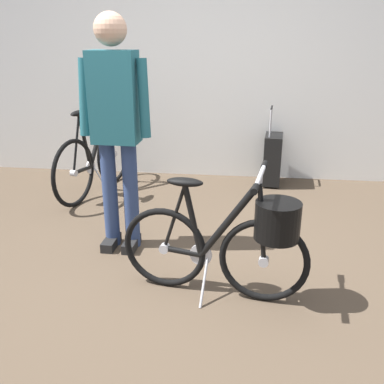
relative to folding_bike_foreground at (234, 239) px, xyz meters
name	(u,v)px	position (x,y,z in m)	size (l,w,h in m)	color
ground_plane	(169,288)	(-0.40, 0.04, -0.39)	(6.42, 6.42, 0.00)	brown
back_wall	(206,47)	(-0.40, 2.46, 1.02)	(6.42, 0.10, 2.82)	white
folding_bike_foreground	(234,239)	(0.00, 0.00, 0.00)	(1.15, 0.53, 0.81)	black
display_bike_left	(95,159)	(-1.44, 1.68, -0.03)	(0.52, 1.35, 0.96)	black
visitor_near_wall	(116,122)	(-0.86, 0.59, 0.56)	(0.54, 0.28, 1.67)	navy
rolling_suitcase	(273,159)	(0.35, 2.18, -0.11)	(0.21, 0.37, 0.83)	black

